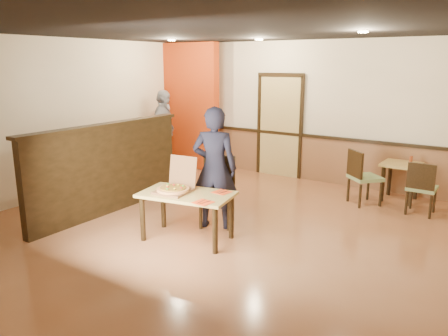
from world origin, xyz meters
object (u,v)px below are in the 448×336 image
Objects in this scene: side_table at (401,173)px; diner at (215,168)px; main_table at (187,201)px; passerby at (164,132)px; pizza_box at (175,188)px; side_chair_left at (362,175)px; side_chair_right at (422,186)px; diner_chair at (218,188)px; condiment at (411,160)px.

diner is at bearing -124.62° from side_table.
side_table reaches higher than main_table.
passerby is 3.72m from pizza_box.
side_chair_right is (0.95, -0.01, -0.04)m from side_chair_left.
passerby is (-5.19, -0.18, 0.43)m from side_chair_right.
side_chair_right is at bearing -138.38° from side_chair_left.
side_chair_left reaches higher than side_table.
side_chair_left is at bearing -129.57° from side_table.
main_table is 2.45× the size of pizza_box.
main_table is 3.99m from side_table.
diner_chair is at bearing -145.12° from passerby.
passerby is 3.29× the size of pizza_box.
main_table is 1.33× the size of diner_chair.
side_chair_left is 0.95m from side_chair_right.
diner_chair is 0.82m from pizza_box.
pizza_box reaches higher than side_chair_left.
diner reaches higher than side_table.
diner_chair is at bearing -94.41° from diner.
pizza_box is (-0.21, -0.64, -0.17)m from diner.
main_table is at bearing -120.13° from side_table.
diner_chair is 3.50m from condiment.
passerby reaches higher than main_table.
main_table is 0.69m from diner.
passerby is at bearing 2.10° from side_chair_right.
pizza_box is at bearing 102.20° from side_chair_left.
diner_chair reaches higher than condiment.
pizza_box reaches higher than side_table.
passerby reaches higher than side_chair_right.
main_table is 3.83m from passerby.
side_chair_right is 0.76m from side_table.
side_table is 4.12m from pizza_box.
side_chair_left is at bearing 51.28° from main_table.
main_table is 0.76× the size of diner.
side_table is at bearing 51.56° from pizza_box.
diner_chair reaches higher than side_table.
diner reaches higher than pizza_box.
diner_chair is 3.37m from side_table.
passerby is (-2.74, 2.65, 0.35)m from main_table.
diner_chair is 0.56× the size of passerby.
diner reaches higher than diner_chair.
main_table is 3.75m from side_chair_right.
diner_chair reaches higher than side_chair_right.
side_chair_left is 4.27m from passerby.
diner is (-1.97, -2.85, 0.39)m from side_table.
passerby is at bearing -58.56° from diner.
side_chair_right is at bearing -53.77° from side_table.
pizza_box is at bearing -123.10° from condiment.
side_chair_right is 0.49× the size of diner.
side_chair_left is (1.51, 2.10, -0.04)m from diner_chair.
side_chair_left is 1.71× the size of pizza_box.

